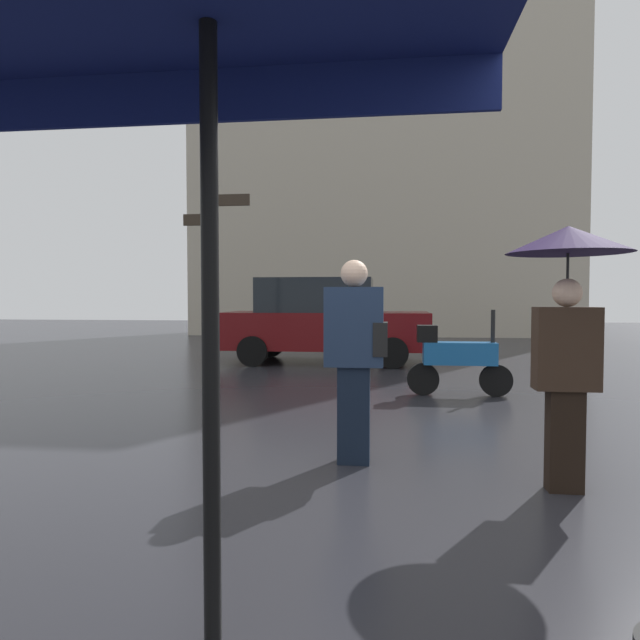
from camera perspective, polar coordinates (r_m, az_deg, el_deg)
name	(u,v)px	position (r m, az deg, el deg)	size (l,w,h in m)	color
ground_plane	(333,551)	(3.26, 1.38, -23.12)	(60.00, 60.00, 0.00)	#26262B
pedestrian_with_umbrella	(567,290)	(4.27, 24.53, 2.88)	(0.86, 0.86, 1.91)	black
pedestrian_with_bag	(356,349)	(4.58, 3.75, -3.02)	(0.53, 0.24, 1.72)	black
parked_scooter	(456,357)	(8.02, 14.09, -3.78)	(1.48, 0.32, 1.23)	black
parked_car_left	(323,320)	(11.79, 0.34, 0.02)	(4.39, 1.94, 1.83)	#590C0F
street_signpost	(216,265)	(8.84, -10.88, 5.71)	(1.08, 0.08, 3.20)	black
building_block	(381,127)	(21.87, 6.37, 19.45)	(14.36, 2.44, 15.70)	#B2A893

